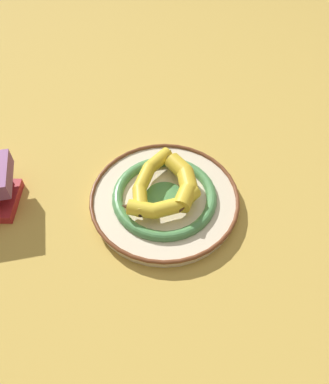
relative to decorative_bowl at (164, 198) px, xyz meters
The scene contains 5 objects.
ground_plane 0.04m from the decorative_bowl, 151.34° to the left, with size 2.80×2.80×0.00m, color gold.
decorative_bowl is the anchor object (origin of this frame).
banana_a 0.06m from the decorative_bowl, 163.54° to the right, with size 0.14×0.18×0.03m.
banana_b 0.06m from the decorative_bowl, 36.06° to the right, with size 0.09×0.17×0.03m.
banana_c 0.06m from the decorative_bowl, 75.47° to the left, with size 0.16×0.10×0.04m.
Camera 1 is at (0.47, -0.31, 0.69)m, focal length 35.00 mm.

